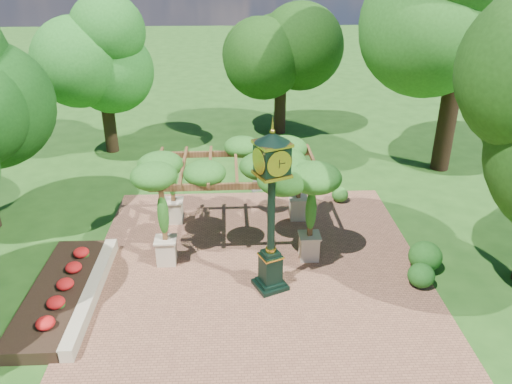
{
  "coord_description": "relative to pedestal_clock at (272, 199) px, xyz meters",
  "views": [
    {
      "loc": [
        -0.6,
        -10.91,
        8.57
      ],
      "look_at": [
        0.0,
        2.5,
        2.2
      ],
      "focal_mm": 35.0,
      "sensor_mm": 36.0,
      "label": 1
    }
  ],
  "objects": [
    {
      "name": "ground",
      "position": [
        -0.33,
        -0.75,
        -2.81
      ],
      "size": [
        120.0,
        120.0,
        0.0
      ],
      "primitive_type": "plane",
      "color": "#1E4714",
      "rests_on": "ground"
    },
    {
      "name": "tree_north",
      "position": [
        1.47,
        13.81,
        1.44
      ],
      "size": [
        4.12,
        4.12,
        6.19
      ],
      "color": "#321F14",
      "rests_on": "ground"
    },
    {
      "name": "sundial",
      "position": [
        -0.1,
        6.69,
        -2.38
      ],
      "size": [
        0.71,
        0.71,
        0.98
      ],
      "rotation": [
        0.0,
        0.0,
        0.42
      ],
      "color": "gray",
      "rests_on": "ground"
    },
    {
      "name": "pergola",
      "position": [
        -0.9,
        2.72,
        -0.18
      ],
      "size": [
        5.11,
        3.25,
        3.19
      ],
      "rotation": [
        0.0,
        0.0,
        0.01
      ],
      "color": "#C5B292",
      "rests_on": "brick_plaza"
    },
    {
      "name": "pedestal_clock",
      "position": [
        0.0,
        0.0,
        0.0
      ],
      "size": [
        1.22,
        1.22,
        4.7
      ],
      "rotation": [
        0.0,
        0.0,
        0.42
      ],
      "color": "black",
      "rests_on": "brick_plaza"
    },
    {
      "name": "shrub_front",
      "position": [
        4.27,
        -0.14,
        -2.43
      ],
      "size": [
        0.89,
        0.89,
        0.69
      ],
      "primitive_type": "ellipsoid",
      "rotation": [
        0.0,
        0.0,
        0.18
      ],
      "color": "#1B4F16",
      "rests_on": "brick_plaza"
    },
    {
      "name": "brick_plaza",
      "position": [
        -0.33,
        0.25,
        -2.79
      ],
      "size": [
        10.0,
        12.0,
        0.04
      ],
      "primitive_type": "cube",
      "color": "brown",
      "rests_on": "ground"
    },
    {
      "name": "shrub_back",
      "position": [
        3.04,
        5.33,
        -2.49
      ],
      "size": [
        0.68,
        0.68,
        0.57
      ],
      "primitive_type": "ellipsoid",
      "rotation": [
        0.0,
        0.0,
        -0.09
      ],
      "color": "#2C6A1E",
      "rests_on": "brick_plaza"
    },
    {
      "name": "border_wall",
      "position": [
        -4.93,
        -0.25,
        -2.61
      ],
      "size": [
        0.35,
        5.0,
        0.4
      ],
      "primitive_type": "cube",
      "color": "#C6B793",
      "rests_on": "ground"
    },
    {
      "name": "tree_west_far",
      "position": [
        -6.86,
        11.36,
        1.95
      ],
      "size": [
        3.59,
        3.59,
        6.95
      ],
      "color": "black",
      "rests_on": "ground"
    },
    {
      "name": "flower_bed",
      "position": [
        -5.83,
        -0.25,
        -2.63
      ],
      "size": [
        1.5,
        5.0,
        0.36
      ],
      "primitive_type": "cube",
      "color": "red",
      "rests_on": "ground"
    },
    {
      "name": "shrub_mid",
      "position": [
        4.67,
        0.68,
        -2.33
      ],
      "size": [
        0.99,
        0.99,
        0.89
      ],
      "primitive_type": "ellipsoid",
      "rotation": [
        0.0,
        0.0,
        0.01
      ],
      "color": "#1D5116",
      "rests_on": "brick_plaza"
    }
  ]
}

